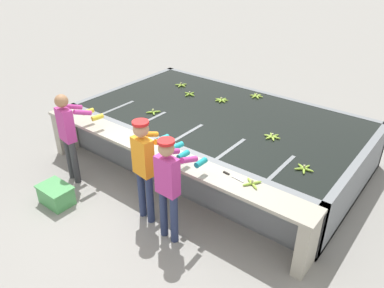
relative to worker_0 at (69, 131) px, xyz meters
name	(u,v)px	position (x,y,z in m)	size (l,w,h in m)	color
ground_plane	(151,203)	(1.52, 0.30, -0.96)	(80.00, 80.00, 0.00)	gray
wash_tank	(220,135)	(1.52, 2.26, -0.52)	(5.21, 3.04, 0.89)	gray
work_ledge	(158,163)	(1.52, 0.53, -0.31)	(5.21, 0.45, 0.89)	#A8A393
worker_0	(69,131)	(0.00, 0.00, 0.00)	(0.48, 0.73, 1.61)	#38383D
worker_1	(145,162)	(1.73, 0.04, 0.03)	(0.47, 0.74, 1.64)	navy
worker_2	(169,181)	(2.28, -0.06, -0.01)	(0.42, 0.72, 1.59)	navy
banana_bunch_floating_0	(304,169)	(3.53, 1.41, -0.05)	(0.27, 0.28, 0.08)	#8CB738
banana_bunch_floating_1	(272,137)	(2.71, 2.00, -0.05)	(0.28, 0.27, 0.08)	#9EC642
banana_bunch_floating_2	(181,85)	(-0.03, 2.96, -0.05)	(0.27, 0.28, 0.08)	#93BC3D
banana_bunch_floating_3	(153,112)	(0.49, 1.51, -0.05)	(0.24, 0.24, 0.08)	#7FAD33
banana_bunch_floating_4	(190,94)	(0.46, 2.64, -0.05)	(0.28, 0.28, 0.08)	#7FAD33
banana_bunch_floating_5	(256,96)	(1.61, 3.42, -0.05)	(0.28, 0.28, 0.08)	#9EC642
banana_bunch_floating_6	(221,100)	(1.17, 2.79, -0.05)	(0.28, 0.28, 0.08)	#8CB738
banana_bunch_ledge_0	(252,183)	(3.13, 0.63, -0.05)	(0.25, 0.25, 0.08)	#93BC3D
knife_0	(230,175)	(2.79, 0.63, -0.06)	(0.35, 0.07, 0.02)	silver
crate	(56,195)	(0.33, -0.63, -0.80)	(0.55, 0.39, 0.32)	#4C9E56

